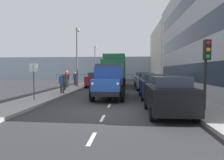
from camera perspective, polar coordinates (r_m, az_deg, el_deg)
The scene contains 23 objects.
ground_plane at distance 20.56m, azimuth 1.83°, elevation -2.65°, with size 80.00×80.00×0.00m, color #2D2D30.
sidewalk_left at distance 20.88m, azimuth 15.28°, elevation -2.46°, with size 2.21×39.46×0.15m, color #9E9993.
sidewalk_right at distance 21.36m, azimuth -11.32°, elevation -2.29°, with size 2.21×39.46×0.15m, color #9E9993.
road_centreline_markings at distance 19.49m, azimuth 1.66°, elevation -2.94°, with size 0.12×34.43×0.01m.
building_terrace at distance 19.99m, azimuth 29.80°, elevation 11.49°, with size 6.74×22.32×10.21m.
building_far_block at distance 37.48m, azimuth 17.66°, elevation 7.16°, with size 6.73×14.14×9.72m.
sea_horizon at distance 43.18m, azimuth 3.37°, elevation 3.58°, with size 80.00×0.80×5.00m, color #8C9EAD.
seawall_railing at distance 39.59m, azimuth 3.24°, elevation 1.35°, with size 28.08×0.08×1.20m.
truck_vintage_blue at distance 13.46m, azimuth -0.84°, elevation -0.54°, with size 2.17×5.64×2.43m.
lorry_cargo_green at distance 23.61m, azimuth 0.80°, elevation 3.12°, with size 2.58×8.20×3.87m.
car_black_kerbside_near at distance 8.92m, azimuth 16.15°, elevation -4.24°, with size 1.84×3.87×1.72m.
car_navy_kerbside_1 at distance 13.93m, azimuth 12.01°, elevation -1.66°, with size 1.81×4.26×1.72m.
car_grey_kerbside_2 at distance 19.76m, azimuth 9.86°, elevation -0.31°, with size 1.88×3.84×1.72m.
car_white_kerbside_3 at distance 24.90m, azimuth 8.80°, elevation 0.35°, with size 1.83×3.97×1.72m.
car_maroon_oppositeside_0 at distance 22.86m, azimuth -4.94°, elevation 0.15°, with size 1.84×4.19×1.72m.
pedestrian_in_dark_coat at distance 15.85m, azimuth -14.58°, elevation -0.39°, with size 0.53×0.34×1.62m.
pedestrian_couple_b at distance 18.53m, azimuth -14.04°, elevation -0.03°, with size 0.53×0.34×1.57m.
pedestrian_near_railing at distance 21.21m, azimuth -13.19°, elevation 0.73°, with size 0.53×0.34×1.79m.
pedestrian_by_lamp at distance 23.40m, azimuth -10.84°, elevation 0.66°, with size 0.53×0.34×1.61m.
traffic_light_near at distance 9.73m, azimuth 26.21°, elevation 5.47°, with size 0.28×0.41×3.20m.
lamp_post_promenade at distance 22.62m, azimuth -10.25°, elevation 8.25°, with size 0.32×1.14×6.68m.
lamp_post_far at distance 34.94m, azimuth -5.01°, elevation 5.99°, with size 0.32×1.14×6.23m.
street_sign at distance 12.97m, azimuth -22.20°, elevation 1.35°, with size 0.50×0.07×2.25m.
Camera 1 is at (-1.04, 9.08, 1.99)m, focal length 30.87 mm.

